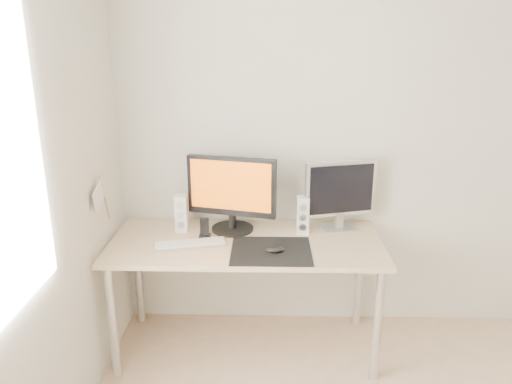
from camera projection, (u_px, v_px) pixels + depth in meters
name	position (u px, v px, depth m)	size (l,w,h in m)	color
wall_back	(396.00, 142.00, 3.11)	(3.50, 3.50, 0.00)	white
mousepad	(271.00, 251.00, 2.80)	(0.45, 0.40, 0.00)	black
mouse	(275.00, 250.00, 2.76)	(0.11, 0.06, 0.04)	black
desk	(246.00, 253.00, 2.96)	(1.60, 0.70, 0.73)	#D1B587
main_monitor	(232.00, 191.00, 3.01)	(0.54, 0.31, 0.47)	black
second_monitor	(340.00, 192.00, 3.04)	(0.44, 0.21, 0.43)	silver
speaker_left	(182.00, 213.00, 3.05)	(0.07, 0.09, 0.23)	white
speaker_right	(303.00, 215.00, 3.02)	(0.07, 0.09, 0.23)	white
keyboard	(190.00, 244.00, 2.88)	(0.44, 0.22, 0.02)	#AEAFB1
phone_dock	(205.00, 231.00, 2.98)	(0.07, 0.06, 0.12)	black
pennant	(100.00, 196.00, 2.72)	(0.01, 0.23, 0.29)	#A57F54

